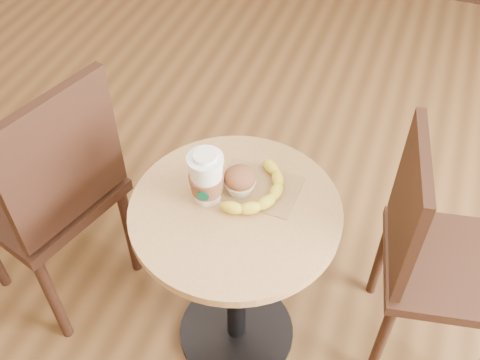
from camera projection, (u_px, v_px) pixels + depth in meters
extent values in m
plane|color=brown|center=(263.00, 328.00, 2.21)|extent=(7.00, 7.00, 0.00)
cylinder|color=black|center=(237.00, 331.00, 2.19)|extent=(0.44, 0.44, 0.02)
cylinder|color=black|center=(236.00, 279.00, 1.92)|extent=(0.07, 0.07, 0.72)
cylinder|color=tan|center=(235.00, 211.00, 1.66)|extent=(0.63, 0.63, 0.03)
cube|color=black|center=(42.00, 194.00, 2.01)|extent=(0.57, 0.57, 0.05)
cylinder|color=black|center=(64.00, 186.00, 2.38)|extent=(0.04, 0.04, 0.51)
cylinder|color=black|center=(129.00, 229.00, 2.22)|extent=(0.04, 0.04, 0.51)
cylinder|color=black|center=(53.00, 298.00, 2.01)|extent=(0.04, 0.04, 0.51)
cube|color=black|center=(62.00, 161.00, 1.72)|extent=(0.16, 0.42, 0.48)
cube|color=black|center=(449.00, 265.00, 1.85)|extent=(0.49, 0.49, 0.04)
cylinder|color=black|center=(476.00, 269.00, 2.12)|extent=(0.04, 0.04, 0.47)
cylinder|color=black|center=(381.00, 341.00, 1.92)|extent=(0.04, 0.04, 0.47)
cylinder|color=black|center=(381.00, 256.00, 2.16)|extent=(0.04, 0.04, 0.47)
cube|color=black|center=(408.00, 206.00, 1.68)|extent=(0.10, 0.40, 0.44)
cube|color=#9E7A4C|center=(259.00, 187.00, 1.70)|extent=(0.25, 0.19, 0.00)
cylinder|color=white|center=(205.00, 159.00, 1.56)|extent=(0.11, 0.11, 0.01)
cylinder|color=white|center=(205.00, 156.00, 1.55)|extent=(0.07, 0.07, 0.01)
cylinder|color=#085237|center=(203.00, 196.00, 1.60)|extent=(0.04, 0.01, 0.04)
ellipsoid|color=brown|center=(240.00, 178.00, 1.65)|extent=(0.10, 0.10, 0.06)
ellipsoid|color=beige|center=(240.00, 173.00, 1.64)|extent=(0.03, 0.03, 0.02)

